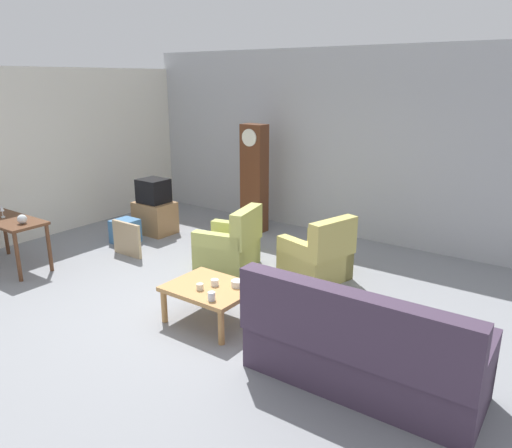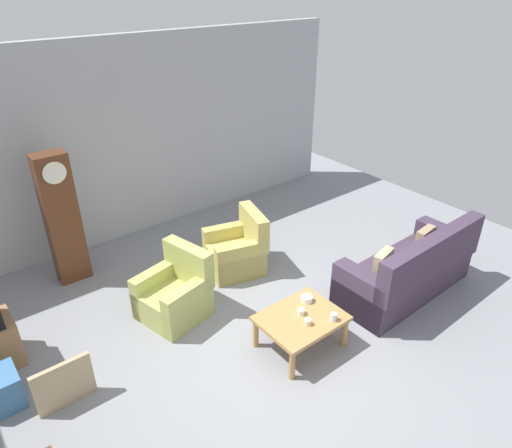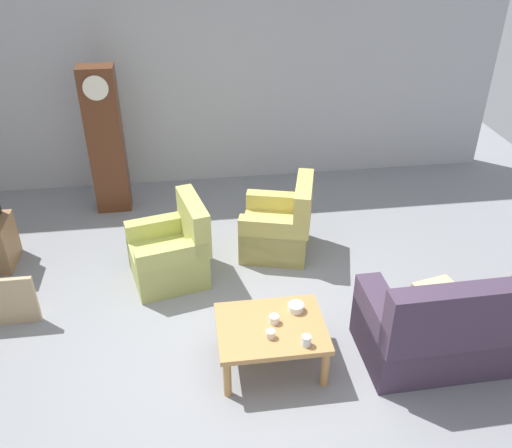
% 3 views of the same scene
% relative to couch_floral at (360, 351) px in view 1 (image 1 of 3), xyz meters
% --- Properties ---
extents(ground_plane, '(10.40, 10.40, 0.00)m').
position_rel_couch_floral_xyz_m(ground_plane, '(-2.21, 0.45, -0.35)').
color(ground_plane, gray).
extents(garage_door_wall, '(8.40, 0.16, 3.20)m').
position_rel_couch_floral_xyz_m(garage_door_wall, '(-2.21, 4.05, 1.25)').
color(garage_door_wall, '#ADAFB5').
rests_on(garage_door_wall, ground_plane).
extents(pegboard_wall_left, '(0.12, 6.40, 2.88)m').
position_rel_couch_floral_xyz_m(pegboard_wall_left, '(-6.41, 0.85, 1.09)').
color(pegboard_wall_left, silver).
rests_on(pegboard_wall_left, ground_plane).
extents(couch_floral, '(2.12, 0.92, 1.04)m').
position_rel_couch_floral_xyz_m(couch_floral, '(0.00, 0.00, 0.00)').
color(couch_floral, '#423347').
rests_on(couch_floral, ground_plane).
extents(armchair_olive_near, '(0.94, 0.92, 0.92)m').
position_rel_couch_floral_xyz_m(armchair_olive_near, '(-2.77, 1.59, -0.05)').
color(armchair_olive_near, tan).
rests_on(armchair_olive_near, ground_plane).
extents(armchair_olive_far, '(0.96, 0.94, 0.92)m').
position_rel_couch_floral_xyz_m(armchair_olive_far, '(-1.51, 1.95, -0.05)').
color(armchair_olive_far, tan).
rests_on(armchair_olive_far, ground_plane).
extents(coffee_table_wood, '(0.96, 0.76, 0.44)m').
position_rel_couch_floral_xyz_m(coffee_table_wood, '(-1.90, 0.14, 0.02)').
color(coffee_table_wood, '#B27F47').
rests_on(coffee_table_wood, ground_plane).
extents(console_table_dark, '(1.30, 0.56, 0.74)m').
position_rel_couch_floral_xyz_m(console_table_dark, '(-5.40, -0.29, 0.29)').
color(console_table_dark, '#56331E').
rests_on(console_table_dark, ground_plane).
extents(grandfather_clock, '(0.44, 0.30, 1.93)m').
position_rel_couch_floral_xyz_m(grandfather_clock, '(-3.55, 3.26, 0.62)').
color(grandfather_clock, '#562D19').
rests_on(grandfather_clock, ground_plane).
extents(tv_stand_cabinet, '(0.68, 0.52, 0.57)m').
position_rel_couch_floral_xyz_m(tv_stand_cabinet, '(-4.92, 2.10, -0.07)').
color(tv_stand_cabinet, '#997047').
rests_on(tv_stand_cabinet, ground_plane).
extents(tv_crt, '(0.48, 0.44, 0.42)m').
position_rel_couch_floral_xyz_m(tv_crt, '(-4.92, 2.10, 0.43)').
color(tv_crt, black).
rests_on(tv_crt, tv_stand_cabinet).
extents(framed_picture_leaning, '(0.60, 0.05, 0.54)m').
position_rel_couch_floral_xyz_m(framed_picture_leaning, '(-4.40, 1.02, -0.08)').
color(framed_picture_leaning, tan).
rests_on(framed_picture_leaning, ground_plane).
extents(storage_box_blue, '(0.38, 0.41, 0.40)m').
position_rel_couch_floral_xyz_m(storage_box_blue, '(-4.93, 1.42, -0.15)').
color(storage_box_blue, teal).
rests_on(storage_box_blue, ground_plane).
extents(glass_dome_cloche, '(0.13, 0.13, 0.13)m').
position_rel_couch_floral_xyz_m(glass_dome_cloche, '(-4.98, -0.29, 0.46)').
color(glass_dome_cloche, silver).
rests_on(glass_dome_cloche, console_table_dark).
extents(cup_white_porcelain, '(0.09, 0.09, 0.07)m').
position_rel_couch_floral_xyz_m(cup_white_porcelain, '(-1.87, 0.19, 0.12)').
color(cup_white_porcelain, white).
rests_on(cup_white_porcelain, coffee_table_wood).
extents(cup_blue_rimmed, '(0.08, 0.08, 0.10)m').
position_rel_couch_floral_xyz_m(cup_blue_rimmed, '(-1.64, -0.13, 0.13)').
color(cup_blue_rimmed, silver).
rests_on(cup_blue_rimmed, coffee_table_wood).
extents(cup_cream_tall, '(0.08, 0.08, 0.07)m').
position_rel_couch_floral_xyz_m(cup_cream_tall, '(-1.93, 0.00, 0.12)').
color(cup_cream_tall, beige).
rests_on(cup_cream_tall, coffee_table_wood).
extents(bowl_white_stacked, '(0.14, 0.14, 0.07)m').
position_rel_couch_floral_xyz_m(bowl_white_stacked, '(-1.64, 0.32, 0.12)').
color(bowl_white_stacked, white).
rests_on(bowl_white_stacked, coffee_table_wood).
extents(wine_glass_short, '(0.06, 0.06, 0.18)m').
position_rel_couch_floral_xyz_m(wine_glass_short, '(-5.50, -0.29, 0.51)').
color(wine_glass_short, silver).
rests_on(wine_glass_short, console_table_dark).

